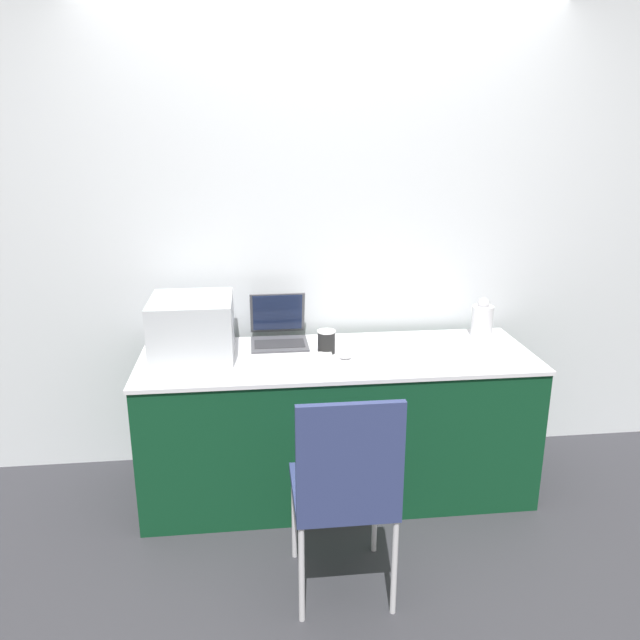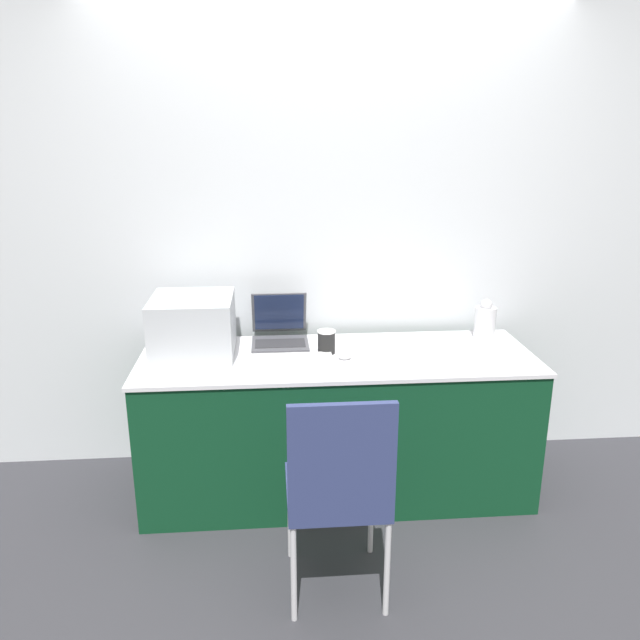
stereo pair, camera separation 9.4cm
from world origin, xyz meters
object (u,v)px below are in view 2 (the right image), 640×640
Objects in this scene: metal_pitcher at (485,321)px; chair at (338,483)px; coffee_cup at (326,342)px; printer at (193,324)px; laptop_left at (280,332)px; external_keyboard at (287,361)px; mouse at (345,356)px.

metal_pitcher reaches higher than chair.
chair is (-0.03, -0.87, -0.29)m from coffee_cup.
coffee_cup is (0.67, -0.04, -0.10)m from printer.
laptop_left reaches higher than external_keyboard.
laptop_left is at bearing 137.58° from mouse.
printer is at bearing 176.32° from coffee_cup.
external_keyboard is at bearing -19.55° from printer.
mouse is at bearing -50.99° from coffee_cup.
laptop_left is at bearing 18.18° from printer.
metal_pitcher is at bearing 19.06° from mouse.
metal_pitcher is at bearing 15.15° from external_keyboard.
external_keyboard is at bearing -85.07° from laptop_left.
laptop_left reaches higher than mouse.
metal_pitcher reaches higher than external_keyboard.
external_keyboard is 1.14m from metal_pitcher.
metal_pitcher is at bearing 11.13° from coffee_cup.
coffee_cup is at bearing 129.01° from mouse.
metal_pitcher is 0.23× the size of chair.
mouse is at bearing 81.35° from chair.
coffee_cup is (0.23, -0.19, 0.00)m from laptop_left.
printer is 0.79m from mouse.
external_keyboard is at bearing -164.85° from metal_pitcher.
mouse is 0.30× the size of metal_pitcher.
laptop_left is 0.30m from coffee_cup.
external_keyboard is 0.25m from coffee_cup.
laptop_left is 0.37× the size of chair.
printer reaches higher than chair.
printer is at bearing 160.45° from external_keyboard.
printer is at bearing 169.04° from mouse.
printer is 6.39× the size of mouse.
mouse is (0.32, -0.29, -0.04)m from laptop_left.
metal_pitcher is (1.10, 0.30, 0.09)m from external_keyboard.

